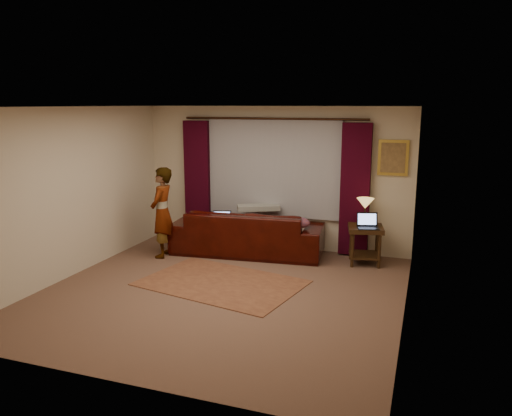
{
  "coord_description": "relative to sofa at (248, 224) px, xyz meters",
  "views": [
    {
      "loc": [
        2.67,
        -6.19,
        2.64
      ],
      "look_at": [
        0.1,
        1.2,
        1.0
      ],
      "focal_mm": 35.0,
      "sensor_mm": 36.0,
      "label": 1
    }
  ],
  "objects": [
    {
      "name": "person",
      "position": [
        -1.33,
        -0.69,
        0.25
      ],
      "size": [
        0.51,
        0.51,
        1.58
      ],
      "primitive_type": "imported",
      "rotation": [
        0.0,
        0.0,
        -1.45
      ],
      "color": "gray",
      "rests_on": "floor"
    },
    {
      "name": "wall_right",
      "position": [
        2.81,
        -1.94,
        0.76
      ],
      "size": [
        0.02,
        5.0,
        2.6
      ],
      "primitive_type": "cube",
      "color": "beige",
      "rests_on": "ground"
    },
    {
      "name": "end_table",
      "position": [
        2.07,
        0.05,
        -0.22
      ],
      "size": [
        0.66,
        0.66,
        0.65
      ],
      "primitive_type": "cube",
      "rotation": [
        0.0,
        0.0,
        0.2
      ],
      "color": "black",
      "rests_on": "floor"
    },
    {
      "name": "tiffany_lamp",
      "position": [
        2.03,
        0.13,
        0.34
      ],
      "size": [
        0.35,
        0.35,
        0.46
      ],
      "primitive_type": null,
      "rotation": [
        0.0,
        0.0,
        0.24
      ],
      "color": "#A78F4B",
      "rests_on": "end_table"
    },
    {
      "name": "wall_left",
      "position": [
        -2.19,
        -1.94,
        0.76
      ],
      "size": [
        0.02,
        5.0,
        2.6
      ],
      "primitive_type": "cube",
      "color": "beige",
      "rests_on": "ground"
    },
    {
      "name": "picture_frame",
      "position": [
        2.41,
        0.53,
        1.21
      ],
      "size": [
        0.5,
        0.04,
        0.6
      ],
      "primitive_type": "cube",
      "color": "gold",
      "rests_on": "wall_back"
    },
    {
      "name": "laptop_table",
      "position": [
        2.12,
        -0.09,
        0.23
      ],
      "size": [
        0.42,
        0.44,
        0.24
      ],
      "primitive_type": null,
      "rotation": [
        0.0,
        0.0,
        0.28
      ],
      "color": "black",
      "rests_on": "end_table"
    },
    {
      "name": "throw_blanket",
      "position": [
        0.1,
        0.29,
        0.53
      ],
      "size": [
        0.82,
        0.6,
        0.09
      ],
      "primitive_type": "cube",
      "rotation": [
        0.0,
        0.0,
        0.45
      ],
      "color": "gray",
      "rests_on": "sofa"
    },
    {
      "name": "wall_back",
      "position": [
        0.31,
        0.56,
        0.76
      ],
      "size": [
        5.0,
        0.02,
        2.6
      ],
      "primitive_type": "cube",
      "color": "beige",
      "rests_on": "ground"
    },
    {
      "name": "wall_front",
      "position": [
        0.31,
        -4.44,
        0.76
      ],
      "size": [
        5.0,
        0.02,
        2.6
      ],
      "primitive_type": "cube",
      "color": "beige",
      "rests_on": "ground"
    },
    {
      "name": "sofa",
      "position": [
        0.0,
        0.0,
        0.0
      ],
      "size": [
        2.78,
        1.42,
        1.08
      ],
      "primitive_type": "imported",
      "rotation": [
        0.0,
        0.0,
        3.24
      ],
      "color": "black",
      "rests_on": "floor"
    },
    {
      "name": "laptop_sofa",
      "position": [
        -0.39,
        -0.28,
        0.12
      ],
      "size": [
        0.41,
        0.43,
        0.23
      ],
      "primitive_type": null,
      "rotation": [
        0.0,
        0.0,
        0.29
      ],
      "color": "black",
      "rests_on": "sofa"
    },
    {
      "name": "floor",
      "position": [
        0.31,
        -1.94,
        -0.54
      ],
      "size": [
        5.0,
        5.0,
        0.01
      ],
      "primitive_type": "cube",
      "color": "brown",
      "rests_on": "ground"
    },
    {
      "name": "sheer_curtain",
      "position": [
        0.31,
        0.5,
        0.96
      ],
      "size": [
        2.5,
        0.05,
        1.8
      ],
      "primitive_type": "cube",
      "color": "#929299",
      "rests_on": "wall_back"
    },
    {
      "name": "area_rug",
      "position": [
        0.16,
        -1.6,
        -0.53
      ],
      "size": [
        2.57,
        1.97,
        0.01
      ],
      "primitive_type": "cube",
      "rotation": [
        0.0,
        0.0,
        -0.2
      ],
      "color": "brown",
      "rests_on": "floor"
    },
    {
      "name": "curtain_rod",
      "position": [
        0.31,
        0.45,
        1.84
      ],
      "size": [
        0.04,
        0.04,
        3.4
      ],
      "primitive_type": "cylinder",
      "color": "black",
      "rests_on": "wall_back"
    },
    {
      "name": "clothing_pile",
      "position": [
        0.91,
        -0.07,
        0.1
      ],
      "size": [
        0.49,
        0.39,
        0.2
      ],
      "primitive_type": "ellipsoid",
      "rotation": [
        0.0,
        0.0,
        -0.07
      ],
      "color": "brown",
      "rests_on": "sofa"
    },
    {
      "name": "drape_right",
      "position": [
        1.81,
        0.45,
        0.64
      ],
      "size": [
        0.5,
        0.14,
        2.3
      ],
      "primitive_type": "cube",
      "color": "black",
      "rests_on": "floor"
    },
    {
      "name": "drape_left",
      "position": [
        -1.19,
        0.45,
        0.64
      ],
      "size": [
        0.5,
        0.14,
        2.3
      ],
      "primitive_type": "cube",
      "color": "black",
      "rests_on": "floor"
    },
    {
      "name": "ceiling",
      "position": [
        0.31,
        -1.94,
        2.06
      ],
      "size": [
        5.0,
        5.0,
        0.02
      ],
      "primitive_type": "cube",
      "color": "silver",
      "rests_on": "ground"
    }
  ]
}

